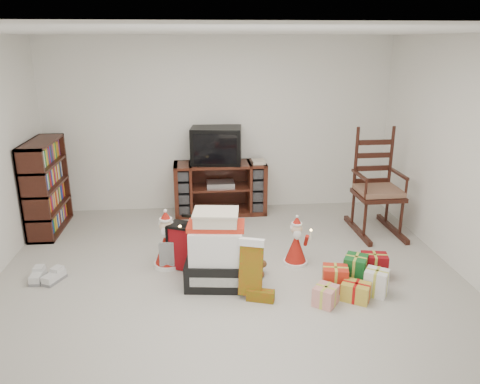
% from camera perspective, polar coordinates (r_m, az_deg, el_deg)
% --- Properties ---
extents(room, '(5.01, 5.01, 2.51)m').
position_cam_1_polar(room, '(4.42, -1.14, 2.51)').
color(room, beige).
rests_on(room, ground).
extents(tv_stand, '(1.33, 0.50, 0.75)m').
position_cam_1_polar(tv_stand, '(6.81, -2.42, 0.47)').
color(tv_stand, '#4D1C16').
rests_on(tv_stand, floor).
extents(bookshelf, '(0.33, 0.99, 1.21)m').
position_cam_1_polar(bookshelf, '(6.63, -22.55, 0.45)').
color(bookshelf, '#35150E').
rests_on(bookshelf, floor).
extents(rocking_chair, '(0.59, 0.96, 1.42)m').
position_cam_1_polar(rocking_chair, '(6.40, 16.24, -0.41)').
color(rocking_chair, '#35150E').
rests_on(rocking_chair, floor).
extents(gift_pile, '(0.68, 0.53, 0.79)m').
position_cam_1_polar(gift_pile, '(4.83, -2.88, -7.51)').
color(gift_pile, black).
rests_on(gift_pile, floor).
extents(red_suitcase, '(0.45, 0.35, 0.61)m').
position_cam_1_polar(red_suitcase, '(5.22, -6.34, -6.62)').
color(red_suitcase, maroon).
rests_on(red_suitcase, floor).
extents(stocking, '(0.32, 0.21, 0.63)m').
position_cam_1_polar(stocking, '(4.61, 1.34, -9.34)').
color(stocking, '#127F0E').
rests_on(stocking, floor).
extents(teddy_bear, '(0.22, 0.20, 0.33)m').
position_cam_1_polar(teddy_bear, '(5.12, 1.64, -8.49)').
color(teddy_bear, brown).
rests_on(teddy_bear, floor).
extents(santa_figurine, '(0.28, 0.27, 0.57)m').
position_cam_1_polar(santa_figurine, '(5.35, 6.83, -6.52)').
color(santa_figurine, '#A11A11').
rests_on(santa_figurine, floor).
extents(mrs_claus_figurine, '(0.32, 0.31, 0.66)m').
position_cam_1_polar(mrs_claus_figurine, '(5.31, -8.89, -6.40)').
color(mrs_claus_figurine, '#A11A11').
rests_on(mrs_claus_figurine, floor).
extents(sneaker_pair, '(0.35, 0.30, 0.10)m').
position_cam_1_polar(sneaker_pair, '(5.42, -22.57, -9.53)').
color(sneaker_pair, silver).
rests_on(sneaker_pair, floor).
extents(gift_cluster, '(0.68, 0.94, 0.23)m').
position_cam_1_polar(gift_cluster, '(4.95, 13.75, -10.44)').
color(gift_cluster, red).
rests_on(gift_cluster, floor).
extents(crt_television, '(0.75, 0.58, 0.51)m').
position_cam_1_polar(crt_television, '(6.67, -2.90, 5.72)').
color(crt_television, black).
rests_on(crt_television, tv_stand).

